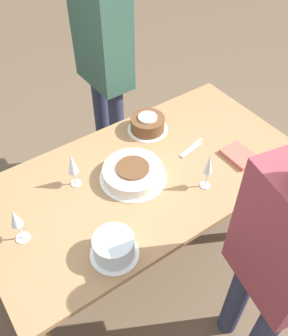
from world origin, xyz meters
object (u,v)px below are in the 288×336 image
object	(u,v)px
cake_front_chocolate	(148,124)
wine_glass_extra	(209,165)
cake_back_decorated	(114,247)
person_cutting	(103,52)
person_watching	(277,260)
wine_glass_far	(72,165)
cake_center_white	(133,173)
wine_glass_near	(16,220)

from	to	relation	value
cake_front_chocolate	wine_glass_extra	distance (m)	0.56
cake_front_chocolate	wine_glass_extra	world-z (taller)	wine_glass_extra
cake_back_decorated	person_cutting	distance (m)	1.33
wine_glass_extra	person_watching	world-z (taller)	person_watching
cake_back_decorated	person_cutting	bearing A→B (deg)	-119.14
wine_glass_far	cake_center_white	bearing A→B (deg)	153.33
wine_glass_near	wine_glass_extra	distance (m)	0.95
cake_center_white	wine_glass_far	xyz separation A→B (m)	(0.28, -0.14, 0.11)
wine_glass_near	wine_glass_extra	world-z (taller)	wine_glass_extra
person_watching	wine_glass_extra	bearing A→B (deg)	-1.35
cake_center_white	person_watching	size ratio (longest dim) A/B	0.24
cake_center_white	wine_glass_far	size ratio (longest dim) A/B	1.72
cake_front_chocolate	person_watching	xyz separation A→B (m)	(0.14, 1.11, 0.11)
wine_glass_extra	person_watching	distance (m)	0.57
cake_back_decorated	wine_glass_extra	bearing A→B (deg)	-172.86
cake_front_chocolate	cake_back_decorated	world-z (taller)	cake_back_decorated
wine_glass_far	person_cutting	size ratio (longest dim) A/B	0.12
wine_glass_far	cake_back_decorated	bearing A→B (deg)	83.43
wine_glass_near	person_watching	distance (m)	1.13
cake_back_decorated	wine_glass_near	distance (m)	0.45
wine_glass_near	person_cutting	distance (m)	1.26
wine_glass_near	wine_glass_far	bearing A→B (deg)	-155.73
wine_glass_far	person_watching	bearing A→B (deg)	113.98
cake_center_white	wine_glass_extra	size ratio (longest dim) A/B	1.58
cake_front_chocolate	wine_glass_far	size ratio (longest dim) A/B	1.17
wine_glass_near	wine_glass_extra	bearing A→B (deg)	165.29
cake_back_decorated	person_cutting	xyz separation A→B (m)	(-0.64, -1.14, 0.23)
cake_front_chocolate	wine_glass_far	distance (m)	0.60
wine_glass_far	wine_glass_extra	bearing A→B (deg)	143.82
cake_back_decorated	wine_glass_extra	xyz separation A→B (m)	(-0.61, -0.08, 0.10)
cake_front_chocolate	wine_glass_extra	xyz separation A→B (m)	(0.01, 0.55, 0.11)
person_watching	cake_back_decorated	bearing A→B (deg)	56.58
cake_back_decorated	wine_glass_near	bearing A→B (deg)	-45.78
cake_front_chocolate	person_watching	size ratio (longest dim) A/B	0.16
cake_back_decorated	person_watching	distance (m)	0.69
wine_glass_far	person_cutting	bearing A→B (deg)	-131.45
cake_center_white	cake_front_chocolate	bearing A→B (deg)	-136.30
wine_glass_extra	cake_center_white	bearing A→B (deg)	-43.68
wine_glass_far	cake_front_chocolate	bearing A→B (deg)	-165.78
wine_glass_extra	person_watching	size ratio (longest dim) A/B	0.15
cake_center_white	cake_back_decorated	bearing A→B (deg)	46.25
wine_glass_extra	cake_back_decorated	bearing A→B (deg)	7.14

